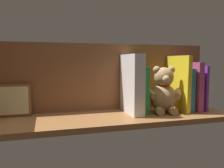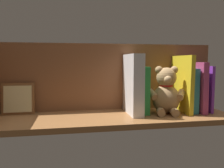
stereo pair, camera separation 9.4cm
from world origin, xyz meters
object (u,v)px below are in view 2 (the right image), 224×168
teddy_bear (166,93)px  dictionary_thick_white (133,84)px  picture_frame_leaning (18,99)px  book_0 (203,88)px

teddy_bear → dictionary_thick_white: size_ratio=0.80×
teddy_bear → picture_frame_leaning: bearing=6.0°
book_0 → teddy_bear: size_ratio=1.00×
book_0 → dictionary_thick_white: 33.75cm
dictionary_thick_white → picture_frame_leaning: 49.42cm
book_0 → picture_frame_leaning: bearing=-4.3°
book_0 → picture_frame_leaning: book_0 is taller
book_0 → teddy_bear: bearing=10.8°
book_0 → dictionary_thick_white: bearing=2.0°
dictionary_thick_white → picture_frame_leaning: size_ratio=1.90×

